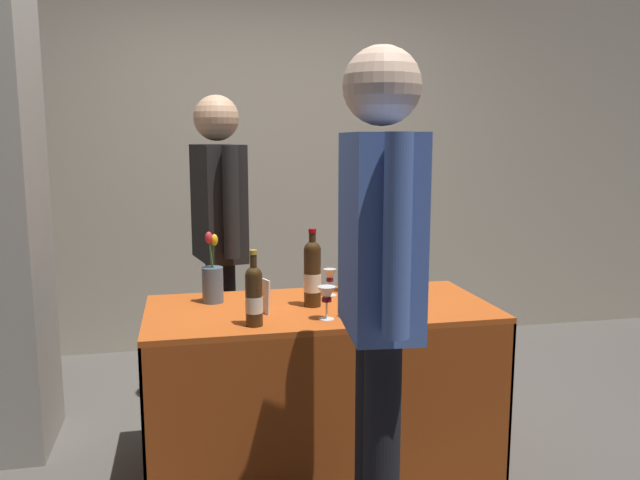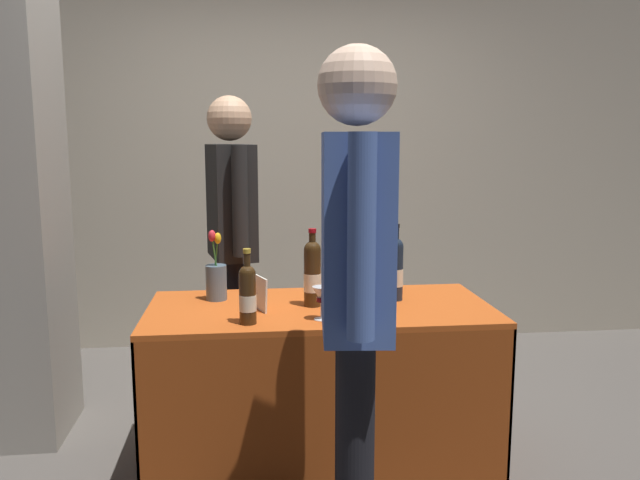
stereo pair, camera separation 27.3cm
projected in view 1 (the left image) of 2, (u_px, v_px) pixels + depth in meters
The scene contains 16 objects.
ground_plane at pixel (320, 464), 2.98m from camera, with size 12.00×12.00×0.00m, color #514C47.
back_partition at pixel (265, 145), 4.58m from camera, with size 7.75×0.12×2.92m, color #B2A893.
tasting_table at pixel (320, 357), 2.90m from camera, with size 1.54×0.72×0.76m.
featured_wine_bottle at pixel (384, 279), 2.82m from camera, with size 0.07×0.07×0.30m.
display_bottle_0 at pixel (362, 290), 2.63m from camera, with size 0.08×0.08×0.31m.
display_bottle_1 at pixel (385, 265), 3.14m from camera, with size 0.07×0.07×0.31m.
display_bottle_2 at pixel (312, 273), 2.84m from camera, with size 0.08×0.08×0.35m.
display_bottle_3 at pixel (349, 261), 3.10m from camera, with size 0.08×0.08×0.35m.
display_bottle_4 at pixel (392, 267), 2.98m from camera, with size 0.07×0.07×0.36m.
display_bottle_5 at pixel (254, 295), 2.54m from camera, with size 0.07×0.07×0.31m.
wine_glass_near_vendor at pixel (330, 277), 3.04m from camera, with size 0.06×0.06×0.13m.
wine_glass_mid at pixel (327, 296), 2.63m from camera, with size 0.08×0.08×0.14m.
flower_vase at pixel (212, 280), 2.91m from camera, with size 0.10×0.10×0.33m.
brochure_stand at pixel (262, 295), 2.75m from camera, with size 0.13×0.01×0.15m, color silver.
vendor_presenter at pixel (219, 227), 3.40m from camera, with size 0.29×0.54×1.73m.
taster_foreground_right at pixel (379, 272), 2.04m from camera, with size 0.25×0.56×1.79m.
Camera 1 is at (-0.58, -2.72, 1.51)m, focal length 35.81 mm.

